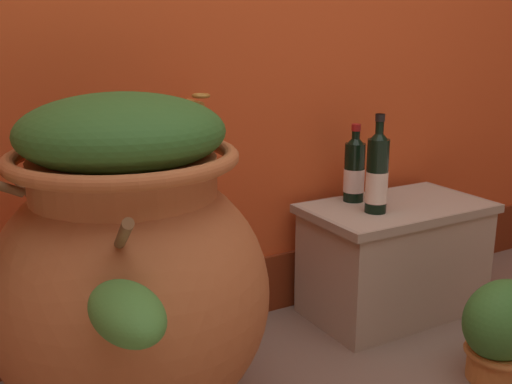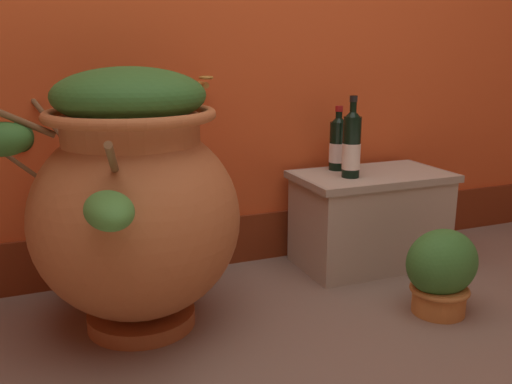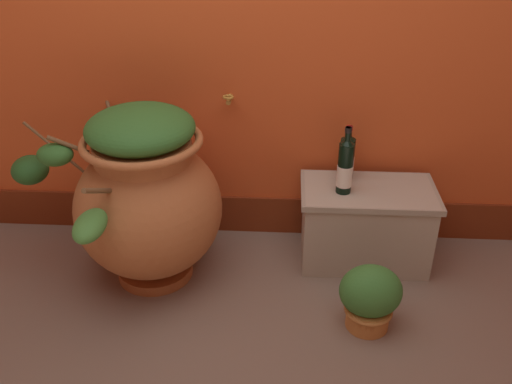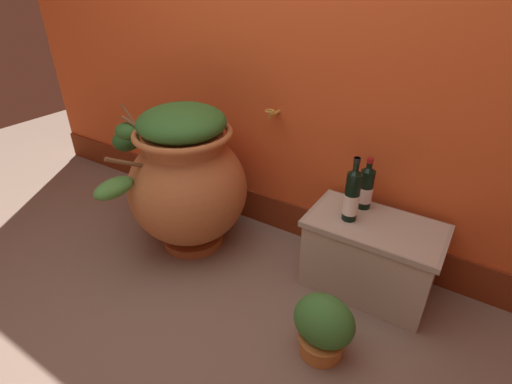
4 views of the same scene
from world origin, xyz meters
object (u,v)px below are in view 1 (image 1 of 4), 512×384
Objects in this scene: wine_bottle_middle at (377,173)px; potted_shrub at (503,330)px; terracotta_urn at (125,270)px; wine_bottle_left at (354,169)px.

wine_bottle_middle is 0.63m from potted_shrub.
wine_bottle_middle reaches higher than potted_shrub.
wine_bottle_left is (0.96, 0.31, 0.08)m from terracotta_urn.
terracotta_urn is 1.12m from potted_shrub.
terracotta_urn reaches higher than potted_shrub.
potted_shrub is (0.08, -0.63, -0.37)m from wine_bottle_left.
wine_bottle_left is 0.89× the size of potted_shrub.
wine_bottle_left is at bearing 17.97° from terracotta_urn.
potted_shrub is at bearing -17.05° from terracotta_urn.
terracotta_urn is 1.01m from wine_bottle_left.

